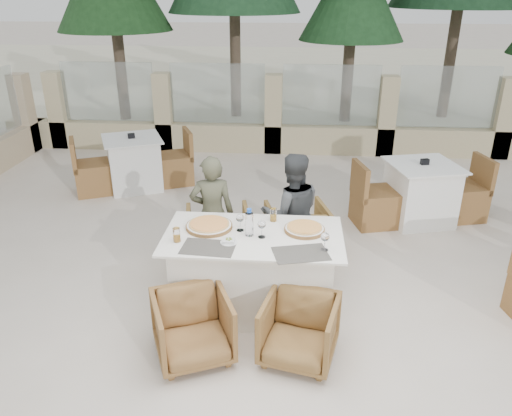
# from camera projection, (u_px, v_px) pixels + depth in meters

# --- Properties ---
(ground) EXTENTS (80.00, 80.00, 0.00)m
(ground) POSITION_uv_depth(u_px,v_px,m) (248.00, 300.00, 4.86)
(ground) COLOR beige
(ground) RESTS_ON ground
(sand_patch) EXTENTS (30.00, 16.00, 0.01)m
(sand_patch) POSITION_uv_depth(u_px,v_px,m) (286.00, 73.00, 17.60)
(sand_patch) COLOR beige
(sand_patch) RESTS_ON ground
(perimeter_wall_far) EXTENTS (10.00, 0.34, 1.60)m
(perimeter_wall_far) POSITION_uv_depth(u_px,v_px,m) (273.00, 109.00, 8.90)
(perimeter_wall_far) COLOR #BFB287
(perimeter_wall_far) RESTS_ON ground
(pine_centre) EXTENTS (2.20, 2.20, 5.00)m
(pine_centre) POSITION_uv_depth(u_px,v_px,m) (353.00, 2.00, 10.28)
(pine_centre) COLOR #1F4A23
(pine_centre) RESTS_ON ground
(dining_table) EXTENTS (1.60, 0.90, 0.77)m
(dining_table) POSITION_uv_depth(u_px,v_px,m) (253.00, 272.00, 4.61)
(dining_table) COLOR white
(dining_table) RESTS_ON ground
(placemat_near_left) EXTENTS (0.47, 0.33, 0.00)m
(placemat_near_left) POSITION_uv_depth(u_px,v_px,m) (208.00, 247.00, 4.23)
(placemat_near_left) COLOR #504B44
(placemat_near_left) RESTS_ON dining_table
(placemat_near_right) EXTENTS (0.51, 0.40, 0.00)m
(placemat_near_right) POSITION_uv_depth(u_px,v_px,m) (301.00, 254.00, 4.14)
(placemat_near_right) COLOR #504C45
(placemat_near_right) RESTS_ON dining_table
(pizza_left) EXTENTS (0.54, 0.54, 0.06)m
(pizza_left) POSITION_uv_depth(u_px,v_px,m) (209.00, 225.00, 4.57)
(pizza_left) COLOR orange
(pizza_left) RESTS_ON dining_table
(pizza_right) EXTENTS (0.43, 0.43, 0.05)m
(pizza_right) POSITION_uv_depth(u_px,v_px,m) (304.00, 229.00, 4.51)
(pizza_right) COLOR orange
(pizza_right) RESTS_ON dining_table
(water_bottle) EXTENTS (0.09, 0.09, 0.26)m
(water_bottle) POSITION_uv_depth(u_px,v_px,m) (249.00, 222.00, 4.39)
(water_bottle) COLOR #C2E2FF
(water_bottle) RESTS_ON dining_table
(wine_glass_centre) EXTENTS (0.08, 0.08, 0.18)m
(wine_glass_centre) POSITION_uv_depth(u_px,v_px,m) (240.00, 221.00, 4.49)
(wine_glass_centre) COLOR silver
(wine_glass_centre) RESTS_ON dining_table
(wine_glass_near) EXTENTS (0.09, 0.09, 0.18)m
(wine_glass_near) POSITION_uv_depth(u_px,v_px,m) (262.00, 228.00, 4.37)
(wine_glass_near) COLOR white
(wine_glass_near) RESTS_ON dining_table
(wine_glass_corner) EXTENTS (0.08, 0.08, 0.18)m
(wine_glass_corner) POSITION_uv_depth(u_px,v_px,m) (325.00, 240.00, 4.16)
(wine_glass_corner) COLOR white
(wine_glass_corner) RESTS_ON dining_table
(beer_glass_left) EXTENTS (0.08, 0.08, 0.13)m
(beer_glass_left) POSITION_uv_depth(u_px,v_px,m) (177.00, 235.00, 4.31)
(beer_glass_left) COLOR orange
(beer_glass_left) RESTS_ON dining_table
(beer_glass_right) EXTENTS (0.08, 0.08, 0.13)m
(beer_glass_right) POSITION_uv_depth(u_px,v_px,m) (273.00, 215.00, 4.69)
(beer_glass_right) COLOR gold
(beer_glass_right) RESTS_ON dining_table
(olive_dish) EXTENTS (0.12, 0.12, 0.04)m
(olive_dish) POSITION_uv_depth(u_px,v_px,m) (229.00, 240.00, 4.31)
(olive_dish) COLOR silver
(olive_dish) RESTS_ON dining_table
(armchair_far_left) EXTENTS (0.79, 0.81, 0.63)m
(armchair_far_left) POSITION_uv_depth(u_px,v_px,m) (219.00, 238.00, 5.39)
(armchair_far_left) COLOR olive
(armchair_far_left) RESTS_ON ground
(armchair_far_right) EXTENTS (0.80, 0.81, 0.61)m
(armchair_far_right) POSITION_uv_depth(u_px,v_px,m) (298.00, 232.00, 5.55)
(armchair_far_right) COLOR olive
(armchair_far_right) RESTS_ON ground
(armchair_near_left) EXTENTS (0.79, 0.80, 0.56)m
(armchair_near_left) POSITION_uv_depth(u_px,v_px,m) (193.00, 327.00, 4.03)
(armchair_near_left) COLOR brown
(armchair_near_left) RESTS_ON ground
(armchair_near_right) EXTENTS (0.70, 0.71, 0.54)m
(armchair_near_right) POSITION_uv_depth(u_px,v_px,m) (299.00, 330.00, 4.02)
(armchair_near_right) COLOR brown
(armchair_near_right) RESTS_ON ground
(diner_left) EXTENTS (0.50, 0.37, 1.26)m
(diner_left) POSITION_uv_depth(u_px,v_px,m) (212.00, 214.00, 5.20)
(diner_left) COLOR #4E4F39
(diner_left) RESTS_ON ground
(diner_right) EXTENTS (0.72, 0.62, 1.31)m
(diner_right) POSITION_uv_depth(u_px,v_px,m) (291.00, 214.00, 5.13)
(diner_right) COLOR #3C3F42
(diner_right) RESTS_ON ground
(bg_table_a) EXTENTS (1.83, 1.41, 0.77)m
(bg_table_a) POSITION_uv_depth(u_px,v_px,m) (134.00, 163.00, 7.44)
(bg_table_a) COLOR silver
(bg_table_a) RESTS_ON ground
(bg_table_b) EXTENTS (1.79, 1.20, 0.77)m
(bg_table_b) POSITION_uv_depth(u_px,v_px,m) (420.00, 193.00, 6.37)
(bg_table_b) COLOR white
(bg_table_b) RESTS_ON ground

